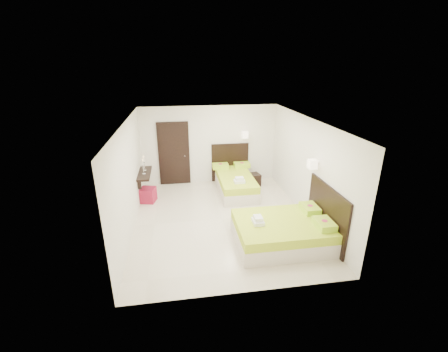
{
  "coord_description": "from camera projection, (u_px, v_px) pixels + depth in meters",
  "views": [
    {
      "loc": [
        -1.04,
        -6.94,
        3.89
      ],
      "look_at": [
        0.1,
        0.3,
        1.1
      ],
      "focal_mm": 24.0,
      "sensor_mm": 36.0,
      "label": 1
    }
  ],
  "objects": [
    {
      "name": "floor",
      "position": [
        222.0,
        219.0,
        7.95
      ],
      "size": [
        5.5,
        5.5,
        0.0
      ],
      "primitive_type": "plane",
      "color": "beige",
      "rests_on": "ground"
    },
    {
      "name": "door",
      "position": [
        174.0,
        154.0,
        9.89
      ],
      "size": [
        1.02,
        0.15,
        2.14
      ],
      "color": "black",
      "rests_on": "ground"
    },
    {
      "name": "console_shelf",
      "position": [
        144.0,
        174.0,
        8.83
      ],
      "size": [
        0.35,
        1.2,
        0.78
      ],
      "color": "black",
      "rests_on": "ground"
    },
    {
      "name": "nightstand",
      "position": [
        253.0,
        180.0,
        10.05
      ],
      "size": [
        0.51,
        0.47,
        0.4
      ],
      "primitive_type": "cube",
      "rotation": [
        0.0,
        0.0,
        0.18
      ],
      "color": "black",
      "rests_on": "ground"
    },
    {
      "name": "bed_double",
      "position": [
        286.0,
        230.0,
        6.82
      ],
      "size": [
        2.12,
        1.8,
        1.75
      ],
      "color": "beige",
      "rests_on": "ground"
    },
    {
      "name": "bed_single",
      "position": [
        235.0,
        181.0,
        9.58
      ],
      "size": [
        1.27,
        2.12,
        1.75
      ],
      "color": "beige",
      "rests_on": "ground"
    },
    {
      "name": "ottoman",
      "position": [
        148.0,
        195.0,
        8.87
      ],
      "size": [
        0.51,
        0.51,
        0.42
      ],
      "primitive_type": "cube",
      "rotation": [
        0.0,
        0.0,
        -0.25
      ],
      "color": "maroon",
      "rests_on": "ground"
    }
  ]
}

